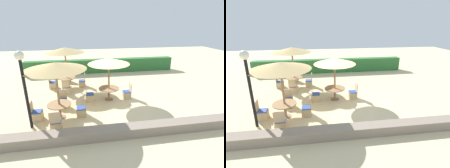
% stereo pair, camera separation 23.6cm
% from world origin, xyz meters
% --- Properties ---
extents(ground_plane, '(40.00, 40.00, 0.00)m').
position_xyz_m(ground_plane, '(0.00, 0.00, 0.00)').
color(ground_plane, beige).
extents(hedge_row, '(13.00, 0.70, 1.17)m').
position_xyz_m(hedge_row, '(0.00, 6.35, 0.59)').
color(hedge_row, '#2D6B33').
rests_on(hedge_row, ground_plane).
extents(stone_border, '(10.00, 0.56, 0.43)m').
position_xyz_m(stone_border, '(0.00, -3.06, 0.21)').
color(stone_border, gray).
rests_on(stone_border, ground_plane).
extents(lamp_post, '(0.36, 0.36, 3.32)m').
position_xyz_m(lamp_post, '(-3.94, -1.83, 2.35)').
color(lamp_post, black).
rests_on(lamp_post, ground_plane).
extents(parasol_back_left, '(2.58, 2.58, 2.74)m').
position_xyz_m(parasol_back_left, '(-2.72, 2.95, 2.57)').
color(parasol_back_left, '#93704C').
rests_on(parasol_back_left, ground_plane).
extents(round_table_back_left, '(1.14, 1.14, 0.70)m').
position_xyz_m(round_table_back_left, '(-2.72, 2.95, 0.57)').
color(round_table_back_left, '#93704C').
rests_on(round_table_back_left, ground_plane).
extents(patio_chair_back_left_south, '(0.46, 0.46, 0.93)m').
position_xyz_m(patio_chair_back_left_south, '(-2.74, 1.89, 0.26)').
color(patio_chair_back_left_south, tan).
rests_on(patio_chair_back_left_south, ground_plane).
extents(patio_chair_back_left_east, '(0.46, 0.46, 0.93)m').
position_xyz_m(patio_chair_back_left_east, '(-1.72, 2.93, 0.26)').
color(patio_chair_back_left_east, tan).
rests_on(patio_chair_back_left_east, ground_plane).
extents(patio_chair_back_left_west, '(0.46, 0.46, 0.93)m').
position_xyz_m(patio_chair_back_left_west, '(-3.72, 2.95, 0.26)').
color(patio_chair_back_left_west, tan).
rests_on(patio_chair_back_left_west, ground_plane).
extents(patio_chair_back_left_north, '(0.46, 0.46, 0.93)m').
position_xyz_m(patio_chair_back_left_north, '(-2.78, 4.03, 0.26)').
color(patio_chair_back_left_north, tan).
rests_on(patio_chair_back_left_north, ground_plane).
extents(parasol_center, '(2.31, 2.31, 2.46)m').
position_xyz_m(parasol_center, '(-0.21, 0.46, 2.29)').
color(parasol_center, '#93704C').
rests_on(parasol_center, ground_plane).
extents(round_table_center, '(1.19, 1.19, 0.71)m').
position_xyz_m(round_table_center, '(-0.21, 0.46, 0.58)').
color(round_table_center, '#93704C').
rests_on(round_table_center, ground_plane).
extents(patio_chair_center_west, '(0.46, 0.46, 0.93)m').
position_xyz_m(patio_chair_center_west, '(-1.32, 0.44, 0.26)').
color(patio_chair_center_west, tan).
rests_on(patio_chair_center_west, ground_plane).
extents(patio_chair_center_east, '(0.46, 0.46, 0.93)m').
position_xyz_m(patio_chair_center_east, '(0.87, 0.45, 0.26)').
color(patio_chair_center_east, tan).
rests_on(patio_chair_center_east, ground_plane).
extents(parasol_front_left, '(2.72, 2.72, 2.69)m').
position_xyz_m(parasol_front_left, '(-2.80, -1.16, 2.51)').
color(parasol_front_left, '#93704C').
rests_on(parasol_front_left, ground_plane).
extents(round_table_front_left, '(1.11, 1.11, 0.71)m').
position_xyz_m(round_table_front_left, '(-2.80, -1.16, 0.56)').
color(round_table_front_left, '#93704C').
rests_on(round_table_front_left, ground_plane).
extents(patio_chair_front_left_west, '(0.46, 0.46, 0.93)m').
position_xyz_m(patio_chair_front_left_west, '(-3.84, -1.20, 0.26)').
color(patio_chair_front_left_west, tan).
rests_on(patio_chair_front_left_west, ground_plane).
extents(patio_chair_front_left_north, '(0.46, 0.46, 0.93)m').
position_xyz_m(patio_chair_front_left_north, '(-2.78, -0.11, 0.26)').
color(patio_chair_front_left_north, tan).
rests_on(patio_chair_front_left_north, ground_plane).
extents(patio_chair_front_left_south, '(0.46, 0.46, 0.93)m').
position_xyz_m(patio_chair_front_left_south, '(-2.85, -2.20, 0.26)').
color(patio_chair_front_left_south, tan).
rests_on(patio_chair_front_left_south, ground_plane).
extents(patio_chair_front_left_east, '(0.46, 0.46, 0.93)m').
position_xyz_m(patio_chair_front_left_east, '(-1.79, -1.18, 0.26)').
color(patio_chair_front_left_east, tan).
rests_on(patio_chair_front_left_east, ground_plane).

